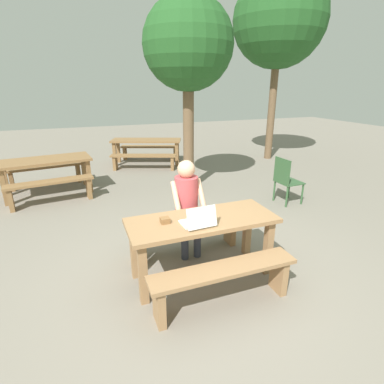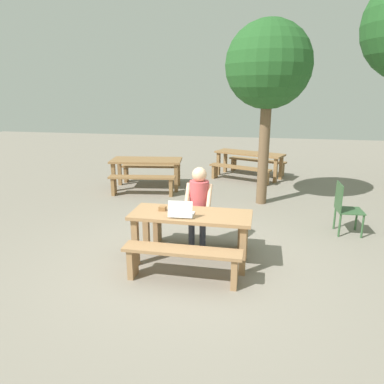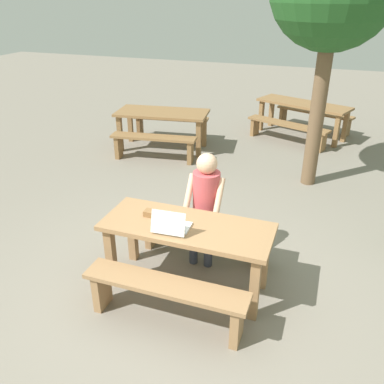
% 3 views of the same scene
% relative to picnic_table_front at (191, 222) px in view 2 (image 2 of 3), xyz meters
% --- Properties ---
extents(ground_plane, '(30.00, 30.00, 0.00)m').
position_rel_picnic_table_front_xyz_m(ground_plane, '(0.00, 0.00, -0.64)').
color(ground_plane, gray).
extents(picnic_table_front, '(1.76, 0.70, 0.77)m').
position_rel_picnic_table_front_xyz_m(picnic_table_front, '(0.00, 0.00, 0.00)').
color(picnic_table_front, '#9E754C').
rests_on(picnic_table_front, ground).
extents(bench_near, '(1.60, 0.30, 0.47)m').
position_rel_picnic_table_front_xyz_m(bench_near, '(0.00, -0.59, -0.29)').
color(bench_near, '#9E754C').
rests_on(bench_near, ground).
extents(bench_far, '(1.60, 0.30, 0.47)m').
position_rel_picnic_table_front_xyz_m(bench_far, '(0.00, 0.59, -0.29)').
color(bench_far, '#9E754C').
rests_on(bench_far, ground).
extents(laptop, '(0.36, 0.32, 0.25)m').
position_rel_picnic_table_front_xyz_m(laptop, '(-0.11, -0.15, 0.19)').
color(laptop, white).
rests_on(laptop, picnic_table_front).
extents(small_pouch, '(0.10, 0.10, 0.06)m').
position_rel_picnic_table_front_xyz_m(small_pouch, '(-0.44, 0.04, 0.16)').
color(small_pouch, olive).
rests_on(small_pouch, picnic_table_front).
extents(person_seated, '(0.42, 0.41, 1.33)m').
position_rel_picnic_table_front_xyz_m(person_seated, '(0.02, 0.56, 0.15)').
color(person_seated, '#333847').
rests_on(person_seated, ground).
extents(plastic_chair, '(0.46, 0.46, 0.92)m').
position_rel_picnic_table_front_xyz_m(plastic_chair, '(2.46, 1.64, -0.15)').
color(plastic_chair, '#335933').
rests_on(plastic_chair, ground).
extents(picnic_table_mid, '(2.09, 1.32, 0.74)m').
position_rel_picnic_table_front_xyz_m(picnic_table_mid, '(0.59, 5.68, -0.02)').
color(picnic_table_mid, olive).
rests_on(picnic_table_mid, ground).
extents(bench_mid_south, '(1.78, 0.92, 0.43)m').
position_rel_picnic_table_front_xyz_m(bench_mid_south, '(0.37, 5.09, -0.32)').
color(bench_mid_south, olive).
rests_on(bench_mid_south, ground).
extents(bench_mid_north, '(1.78, 0.92, 0.43)m').
position_rel_picnic_table_front_xyz_m(bench_mid_north, '(0.82, 6.27, -0.32)').
color(bench_mid_north, olive).
rests_on(bench_mid_north, ground).
extents(picnic_table_rear, '(1.89, 1.06, 0.77)m').
position_rel_picnic_table_front_xyz_m(picnic_table_rear, '(-1.96, 3.88, 0.01)').
color(picnic_table_rear, olive).
rests_on(picnic_table_rear, ground).
extents(bench_rear_south, '(1.64, 0.52, 0.48)m').
position_rel_picnic_table_front_xyz_m(bench_rear_south, '(-1.87, 3.23, -0.29)').
color(bench_rear_south, olive).
rests_on(bench_rear_south, ground).
extents(bench_rear_north, '(1.64, 0.52, 0.48)m').
position_rel_picnic_table_front_xyz_m(bench_rear_north, '(-2.05, 4.53, -0.29)').
color(bench_rear_north, olive).
rests_on(bench_rear_north, ground).
extents(tree_left, '(1.81, 1.81, 3.90)m').
position_rel_picnic_table_front_xyz_m(tree_left, '(1.00, 3.18, 2.32)').
color(tree_left, brown).
rests_on(tree_left, ground).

